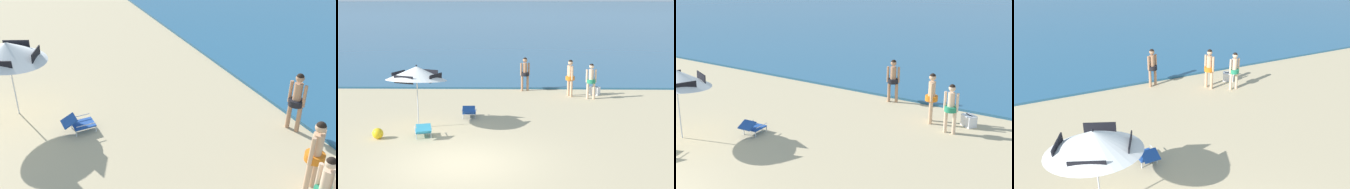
{
  "view_description": "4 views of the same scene",
  "coord_description": "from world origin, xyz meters",
  "views": [
    {
      "loc": [
        9.26,
        3.72,
        6.1
      ],
      "look_at": [
        1.12,
        7.33,
        1.41
      ],
      "focal_mm": 41.96,
      "sensor_mm": 36.0,
      "label": 1
    },
    {
      "loc": [
        1.53,
        -12.61,
        4.69
      ],
      "look_at": [
        1.15,
        6.67,
        0.66
      ],
      "focal_mm": 49.07,
      "sensor_mm": 36.0,
      "label": 2
    },
    {
      "loc": [
        9.88,
        -4.98,
        5.87
      ],
      "look_at": [
        1.35,
        8.24,
        0.87
      ],
      "focal_mm": 48.86,
      "sensor_mm": 36.0,
      "label": 3
    },
    {
      "loc": [
        -3.14,
        -3.07,
        6.13
      ],
      "look_at": [
        1.9,
        7.39,
        0.95
      ],
      "focal_mm": 37.23,
      "sensor_mm": 36.0,
      "label": 4
    }
  ],
  "objects": [
    {
      "name": "person_standing_near_shore",
      "position": [
        2.05,
        10.78,
        1.01
      ],
      "size": [
        0.5,
        0.43,
        1.74
      ],
      "color": "tan",
      "rests_on": "ground"
    },
    {
      "name": "person_wading_in",
      "position": [
        4.22,
        9.46,
        1.04
      ],
      "size": [
        0.44,
        0.51,
        1.8
      ],
      "color": "#D8A87F",
      "rests_on": "ground"
    },
    {
      "name": "person_standing_beside",
      "position": [
        5.14,
        8.86,
        0.98
      ],
      "size": [
        0.51,
        0.42,
        1.7
      ],
      "color": "beige",
      "rests_on": "ground"
    },
    {
      "name": "lounge_chair_beside_umbrella",
      "position": [
        -0.3,
        5.21,
        0.27
      ],
      "size": [
        0.62,
        0.92,
        0.52
      ],
      "color": "#1E4799",
      "rests_on": "ground"
    },
    {
      "name": "cooler_box",
      "position": [
        5.49,
        9.83,
        0.2
      ],
      "size": [
        0.61,
        0.57,
        0.43
      ],
      "color": "white",
      "rests_on": "ground"
    }
  ]
}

